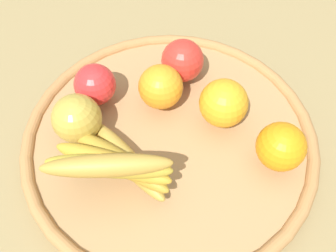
# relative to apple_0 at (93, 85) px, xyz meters

# --- Properties ---
(ground_plane) EXTENTS (2.40, 2.40, 0.00)m
(ground_plane) POSITION_rel_apple_0_xyz_m (0.07, 0.12, -0.07)
(ground_plane) COLOR olive
(ground_plane) RESTS_ON ground
(basket) EXTENTS (0.47, 0.47, 0.04)m
(basket) POSITION_rel_apple_0_xyz_m (0.07, 0.12, -0.05)
(basket) COLOR #A47B4F
(basket) RESTS_ON ground_plane
(apple_0) EXTENTS (0.08, 0.08, 0.07)m
(apple_0) POSITION_rel_apple_0_xyz_m (0.00, 0.00, 0.00)
(apple_0) COLOR red
(apple_0) RESTS_ON basket
(orange_1) EXTENTS (0.09, 0.09, 0.07)m
(orange_1) POSITION_rel_apple_0_xyz_m (0.12, 0.28, 0.00)
(orange_1) COLOR orange
(orange_1) RESTS_ON basket
(banana_bunch) EXTENTS (0.15, 0.18, 0.09)m
(banana_bunch) POSITION_rel_apple_0_xyz_m (0.15, 0.05, 0.01)
(banana_bunch) COLOR #B28D38
(banana_bunch) RESTS_ON basket
(orange_2) EXTENTS (0.09, 0.09, 0.07)m
(orange_2) POSITION_rel_apple_0_xyz_m (0.01, 0.11, 0.00)
(orange_2) COLOR orange
(orange_2) RESTS_ON basket
(apple_1) EXTENTS (0.10, 0.10, 0.08)m
(apple_1) POSITION_rel_apple_0_xyz_m (0.07, -0.02, 0.00)
(apple_1) COLOR #B3963A
(apple_1) RESTS_ON basket
(orange_0) EXTENTS (0.08, 0.08, 0.08)m
(orange_0) POSITION_rel_apple_0_xyz_m (0.04, 0.20, 0.00)
(orange_0) COLOR orange
(orange_0) RESTS_ON basket
(apple_2) EXTENTS (0.10, 0.10, 0.07)m
(apple_2) POSITION_rel_apple_0_xyz_m (-0.05, 0.14, 0.00)
(apple_2) COLOR red
(apple_2) RESTS_ON basket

